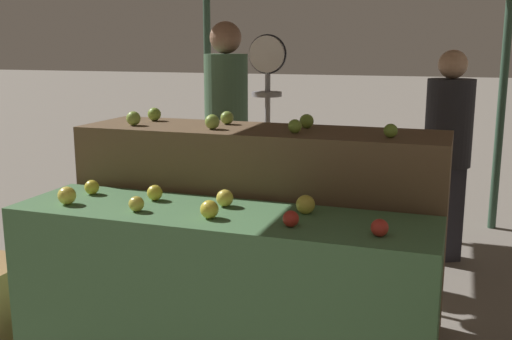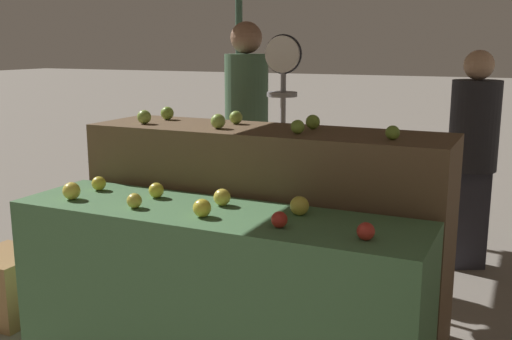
{
  "view_description": "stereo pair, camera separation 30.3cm",
  "coord_description": "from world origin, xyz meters",
  "px_view_note": "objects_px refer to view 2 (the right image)",
  "views": [
    {
      "loc": [
        1.05,
        -2.5,
        1.6
      ],
      "look_at": [
        0.08,
        0.3,
        0.98
      ],
      "focal_mm": 42.0,
      "sensor_mm": 36.0,
      "label": 1
    },
    {
      "loc": [
        1.33,
        -2.39,
        1.6
      ],
      "look_at": [
        0.08,
        0.3,
        0.98
      ],
      "focal_mm": 42.0,
      "sensor_mm": 36.0,
      "label": 2
    }
  ],
  "objects_px": {
    "person_vendor_at_scale": "(247,122)",
    "person_customer_left": "(473,146)",
    "produce_scale": "(283,107)",
    "wooden_crate_side": "(9,285)"
  },
  "relations": [
    {
      "from": "person_customer_left",
      "to": "wooden_crate_side",
      "type": "relative_size",
      "value": 3.98
    },
    {
      "from": "produce_scale",
      "to": "person_customer_left",
      "type": "xyz_separation_m",
      "value": [
        1.14,
        0.77,
        -0.3
      ]
    },
    {
      "from": "produce_scale",
      "to": "person_vendor_at_scale",
      "type": "distance_m",
      "value": 0.57
    },
    {
      "from": "person_vendor_at_scale",
      "to": "person_customer_left",
      "type": "bearing_deg",
      "value": -157.92
    },
    {
      "from": "person_vendor_at_scale",
      "to": "person_customer_left",
      "type": "xyz_separation_m",
      "value": [
        1.57,
        0.43,
        -0.14
      ]
    },
    {
      "from": "person_customer_left",
      "to": "wooden_crate_side",
      "type": "height_order",
      "value": "person_customer_left"
    },
    {
      "from": "person_customer_left",
      "to": "produce_scale",
      "type": "bearing_deg",
      "value": 6.52
    },
    {
      "from": "produce_scale",
      "to": "person_customer_left",
      "type": "relative_size",
      "value": 1.06
    },
    {
      "from": "produce_scale",
      "to": "person_vendor_at_scale",
      "type": "relative_size",
      "value": 0.94
    },
    {
      "from": "produce_scale",
      "to": "person_vendor_at_scale",
      "type": "bearing_deg",
      "value": 141.53
    }
  ]
}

